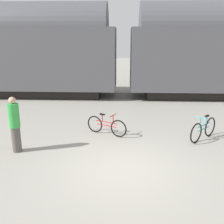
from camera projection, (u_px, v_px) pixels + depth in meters
name	position (u px, v px, depth m)	size (l,w,h in m)	color
ground_plane	(121.00, 169.00, 7.49)	(80.00, 80.00, 0.00)	gray
freight_train	(123.00, 48.00, 15.78)	(25.24, 3.09, 5.62)	black
rail_near	(123.00, 99.00, 15.91)	(37.24, 0.07, 0.01)	#4C4238
rail_far	(123.00, 94.00, 17.29)	(37.24, 0.07, 0.01)	#4C4238
bicycle_maroon	(106.00, 126.00, 10.02)	(1.56, 0.83, 0.83)	black
bicycle_teal	(203.00, 129.00, 9.55)	(1.26, 1.26, 0.91)	black
person_in_green	(15.00, 125.00, 8.39)	(0.34, 0.34, 1.84)	#514C47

